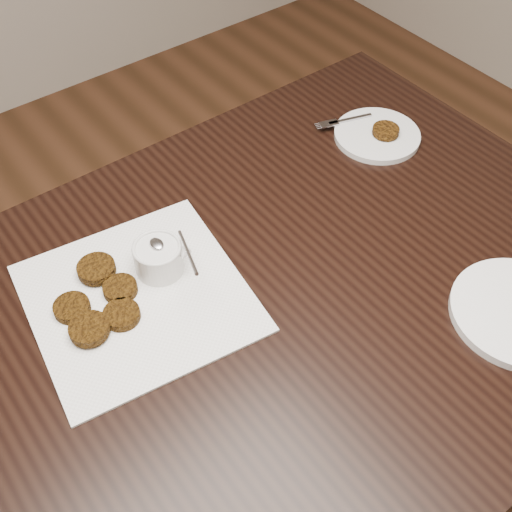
{
  "coord_description": "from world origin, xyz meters",
  "views": [
    {
      "loc": [
        -0.3,
        -0.37,
        1.58
      ],
      "look_at": [
        0.12,
        0.18,
        0.8
      ],
      "focal_mm": 45.07,
      "sensor_mm": 36.0,
      "label": 1
    }
  ],
  "objects_px": {
    "table": "(239,427)",
    "plate_with_patty": "(377,133)",
    "sauce_ramekin": "(156,246)",
    "napkin": "(138,298)"
  },
  "relations": [
    {
      "from": "napkin",
      "to": "sauce_ramekin",
      "type": "xyz_separation_m",
      "value": [
        0.06,
        0.03,
        0.06
      ]
    },
    {
      "from": "table",
      "to": "plate_with_patty",
      "type": "bearing_deg",
      "value": 21.11
    },
    {
      "from": "table",
      "to": "sauce_ramekin",
      "type": "xyz_separation_m",
      "value": [
        -0.04,
        0.16,
        0.44
      ]
    },
    {
      "from": "table",
      "to": "plate_with_patty",
      "type": "distance_m",
      "value": 0.67
    },
    {
      "from": "napkin",
      "to": "sauce_ramekin",
      "type": "bearing_deg",
      "value": 25.31
    },
    {
      "from": "sauce_ramekin",
      "to": "plate_with_patty",
      "type": "xyz_separation_m",
      "value": [
        0.55,
        0.04,
        -0.05
      ]
    },
    {
      "from": "table",
      "to": "plate_with_patty",
      "type": "xyz_separation_m",
      "value": [
        0.51,
        0.2,
        0.39
      ]
    },
    {
      "from": "table",
      "to": "plate_with_patty",
      "type": "relative_size",
      "value": 8.05
    },
    {
      "from": "plate_with_patty",
      "to": "table",
      "type": "bearing_deg",
      "value": -158.89
    },
    {
      "from": "sauce_ramekin",
      "to": "plate_with_patty",
      "type": "bearing_deg",
      "value": 3.94
    }
  ]
}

